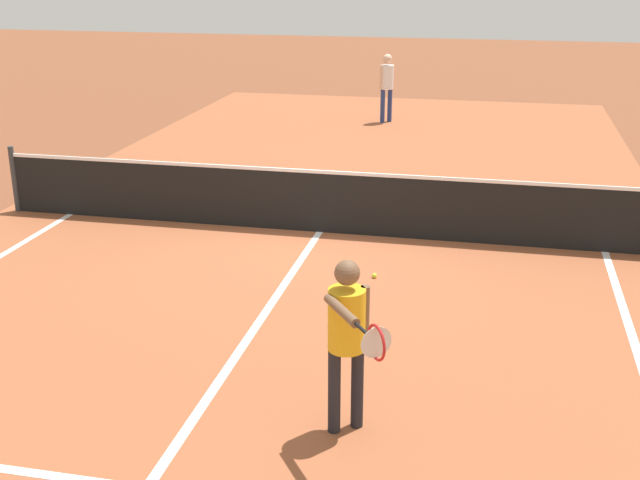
% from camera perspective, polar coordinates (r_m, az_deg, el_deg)
% --- Properties ---
extents(ground_plane, '(60.00, 60.00, 0.00)m').
position_cam_1_polar(ground_plane, '(12.30, -0.01, 0.57)').
color(ground_plane, brown).
extents(court_surface_inbounds, '(10.62, 24.40, 0.00)m').
position_cam_1_polar(court_surface_inbounds, '(12.30, -0.01, 0.57)').
color(court_surface_inbounds, '#9E5433').
rests_on(court_surface_inbounds, ground_plane).
extents(line_center_service, '(0.10, 6.40, 0.01)m').
position_cam_1_polar(line_center_service, '(9.42, -4.19, -5.58)').
color(line_center_service, white).
rests_on(line_center_service, ground_plane).
extents(net, '(10.17, 0.09, 1.07)m').
position_cam_1_polar(net, '(12.15, -0.01, 2.77)').
color(net, '#33383D').
rests_on(net, ground_plane).
extents(player_near, '(0.65, 1.10, 1.59)m').
position_cam_1_polar(player_near, '(6.91, 1.94, -6.23)').
color(player_near, black).
rests_on(player_near, ground_plane).
extents(player_far, '(0.32, 0.32, 1.66)m').
position_cam_1_polar(player_far, '(20.38, 4.69, 11.02)').
color(player_far, navy).
rests_on(player_far, ground_plane).
extents(tennis_ball_near_net, '(0.07, 0.07, 0.07)m').
position_cam_1_polar(tennis_ball_near_net, '(10.58, 3.82, -2.49)').
color(tennis_ball_near_net, '#CCE033').
rests_on(tennis_ball_near_net, ground_plane).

